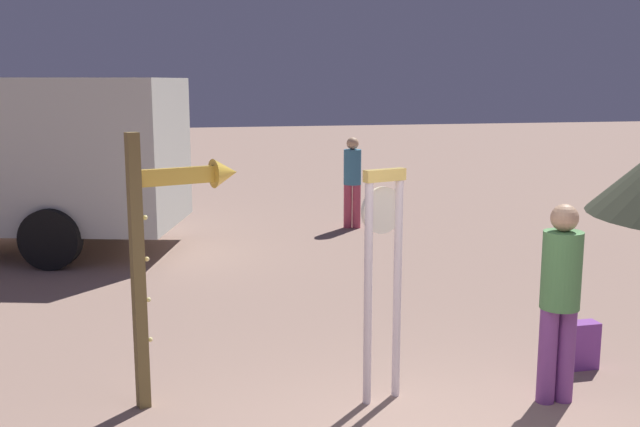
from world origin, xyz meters
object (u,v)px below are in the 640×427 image
(arrow_sign, at_px, (172,228))
(backpack, at_px, (582,345))
(standing_clock, at_px, (383,262))
(person_distant, at_px, (352,178))
(person_near_clock, at_px, (560,293))

(arrow_sign, relative_size, backpack, 5.07)
(arrow_sign, bearing_deg, backpack, -2.54)
(standing_clock, height_order, person_distant, standing_clock)
(arrow_sign, xyz_separation_m, person_distant, (3.52, 6.95, -0.57))
(person_distant, bearing_deg, standing_clock, -103.77)
(backpack, distance_m, person_distant, 7.16)
(standing_clock, relative_size, person_near_clock, 1.17)
(person_near_clock, distance_m, person_distant, 7.75)
(standing_clock, distance_m, person_near_clock, 1.52)
(standing_clock, relative_size, backpack, 4.39)
(arrow_sign, height_order, backpack, arrow_sign)
(backpack, xyz_separation_m, person_distant, (-0.30, 7.12, 0.73))
(backpack, bearing_deg, standing_clock, -173.51)
(backpack, relative_size, person_distant, 0.27)
(arrow_sign, bearing_deg, standing_clock, -13.40)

